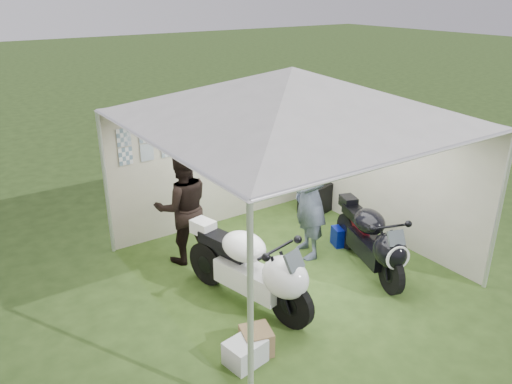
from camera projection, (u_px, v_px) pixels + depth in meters
ground at (287, 267)px, 7.60m from camera, size 80.00×80.00×0.00m
canopy_tent at (290, 99)px, 6.64m from camera, size 5.66×5.66×3.00m
motorcycle_white at (253, 267)px, 6.46m from camera, size 0.81×2.11×1.06m
motorcycle_black at (373, 239)px, 7.30m from camera, size 0.88×1.88×0.96m
paddock_stand at (345, 236)px, 8.23m from camera, size 0.48×0.38×0.31m
person_dark_jacket at (183, 207)px, 7.50m from camera, size 1.00×0.86×1.78m
person_blue_jacket at (310, 196)px, 7.61m from camera, size 0.66×0.84×2.01m
equipment_box at (315, 198)px, 9.40m from camera, size 0.64×0.56×0.55m
crate_0 at (245, 352)px, 5.62m from camera, size 0.48×0.40×0.29m
crate_1 at (256, 341)px, 5.79m from camera, size 0.42×0.42×0.30m
crate_2 at (245, 349)px, 5.70m from camera, size 0.34×0.29×0.23m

